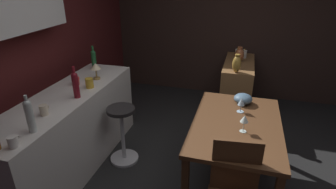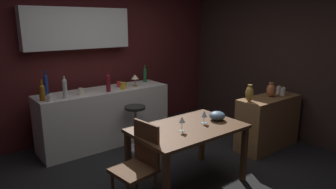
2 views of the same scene
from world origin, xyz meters
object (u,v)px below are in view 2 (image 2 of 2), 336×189
pillar_candle_tall (283,92)px  sideboard_cabinet (268,122)px  bar_stool (135,127)px  cup_red (119,84)px  wine_bottle_clear (65,88)px  dining_table (188,134)px  wine_bottle_amber (42,92)px  cup_cream (81,91)px  vase_copper (271,90)px  fruit_bowl (217,116)px  vase_brass (250,94)px  cup_white (50,98)px  wine_bottle_green (145,74)px  wine_glass_left (182,120)px  wine_glass_right (204,114)px  counter_lamp (135,78)px  wine_bottle_cobalt (46,84)px  pillar_candle_short (279,90)px  cup_mustard (123,86)px  wine_bottle_ruby (108,82)px  chair_near_window (139,163)px

pillar_candle_tall → sideboard_cabinet: bearing=167.6°
bar_stool → cup_red: 0.81m
wine_bottle_clear → cup_red: (0.98, 0.24, -0.11)m
dining_table → sideboard_cabinet: (1.74, 0.06, -0.24)m
bar_stool → wine_bottle_amber: size_ratio=2.41×
cup_cream → vase_copper: vase_copper is taller
fruit_bowl → cup_cream: cup_cream is taller
sideboard_cabinet → vase_brass: 0.71m
cup_white → wine_bottle_green: bearing=10.9°
wine_glass_left → cup_cream: 1.81m
bar_stool → cup_white: (-1.15, 0.31, 0.57)m
wine_bottle_amber → sideboard_cabinet: bearing=-29.2°
cup_cream → bar_stool: bearing=-32.5°
fruit_bowl → cup_white: 2.25m
sideboard_cabinet → wine_bottle_clear: bearing=149.8°
wine_glass_right → fruit_bowl: bearing=-4.3°
wine_bottle_clear → cup_white: bearing=-176.1°
cup_red → vase_brass: (1.16, -1.74, -0.01)m
counter_lamp → pillar_candle_tall: counter_lamp is taller
wine_bottle_clear → cup_red: wine_bottle_clear is taller
vase_copper → cup_cream: bearing=146.0°
fruit_bowl → counter_lamp: size_ratio=1.01×
wine_bottle_cobalt → pillar_candle_short: 3.60m
fruit_bowl → cup_mustard: cup_mustard is taller
cup_mustard → pillar_candle_short: cup_mustard is taller
cup_cream → pillar_candle_tall: size_ratio=0.72×
wine_bottle_amber → cup_cream: wine_bottle_amber is taller
wine_bottle_green → counter_lamp: bearing=-146.7°
cup_white → pillar_candle_short: size_ratio=0.74×
wine_bottle_ruby → cup_white: 0.90m
dining_table → wine_bottle_cobalt: 2.25m
wine_glass_left → wine_bottle_clear: size_ratio=0.52×
dining_table → fruit_bowl: (0.46, -0.04, 0.14)m
cup_mustard → chair_near_window: bearing=-115.1°
dining_table → chair_near_window: (-0.72, -0.04, -0.15)m
wine_bottle_amber → cup_mustard: size_ratio=2.36×
pillar_candle_tall → vase_copper: bearing=162.3°
wine_bottle_ruby → counter_lamp: wine_bottle_ruby is taller
wine_glass_right → vase_brass: 1.03m
wine_glass_right → cup_cream: size_ratio=1.48×
cup_red → wine_glass_left: bearing=-97.4°
dining_table → fruit_bowl: 0.48m
cup_white → counter_lamp: size_ratio=0.53×
dining_table → wine_glass_left: bearing=-157.1°
chair_near_window → wine_glass_left: size_ratio=5.50×
counter_lamp → vase_brass: counter_lamp is taller
fruit_bowl → counter_lamp: 1.75m
dining_table → sideboard_cabinet: bearing=2.0°
bar_stool → chair_near_window: bearing=-120.4°
bar_stool → counter_lamp: size_ratio=3.49×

